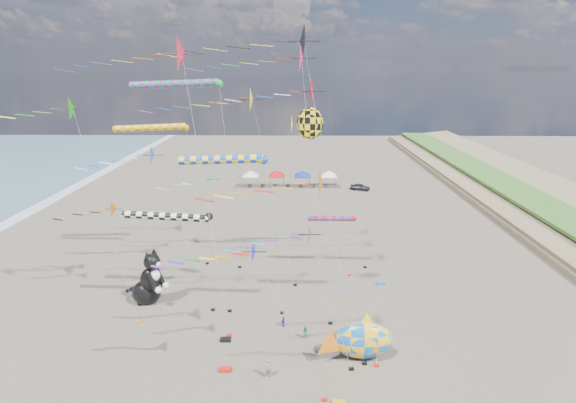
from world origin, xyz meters
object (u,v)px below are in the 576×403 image
(person_adult, at_px, (269,368))
(child_blue, at_px, (283,322))
(cat_inflatable, at_px, (148,276))
(child_green, at_px, (306,332))
(parked_car, at_px, (360,187))
(fish_inflatable, at_px, (362,340))

(person_adult, relative_size, child_blue, 1.59)
(cat_inflatable, height_order, child_blue, cat_inflatable)
(cat_inflatable, xyz_separation_m, person_adult, (12.23, -11.02, -2.06))
(person_adult, bearing_deg, child_green, 35.34)
(person_adult, distance_m, parked_car, 55.64)
(child_blue, bearing_deg, fish_inflatable, -99.83)
(child_green, bearing_deg, child_blue, 149.22)
(fish_inflatable, relative_size, person_adult, 4.14)
(person_adult, xyz_separation_m, child_blue, (0.91, 6.88, -0.28))
(cat_inflatable, xyz_separation_m, child_green, (15.07, -5.92, -2.28))
(cat_inflatable, xyz_separation_m, child_blue, (13.14, -4.13, -2.35))
(child_green, bearing_deg, parked_car, 88.76)
(child_green, height_order, parked_car, parked_car)
(cat_inflatable, bearing_deg, child_green, 2.67)
(cat_inflatable, distance_m, fish_inflatable, 21.29)
(person_adult, bearing_deg, cat_inflatable, 112.49)
(fish_inflatable, distance_m, parked_car, 51.92)
(person_adult, distance_m, child_blue, 6.95)
(cat_inflatable, relative_size, parked_car, 1.52)
(fish_inflatable, distance_m, person_adult, 7.62)
(cat_inflatable, xyz_separation_m, parked_car, (26.48, 42.76, -2.19))
(cat_inflatable, relative_size, fish_inflatable, 0.90)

